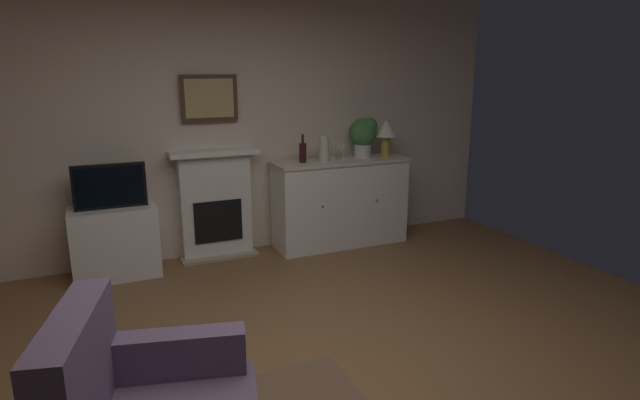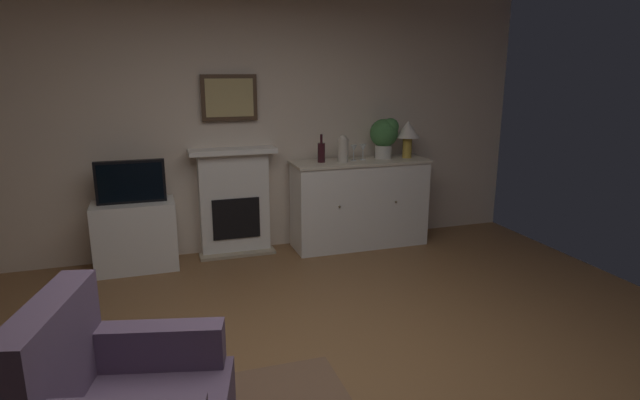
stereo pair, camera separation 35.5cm
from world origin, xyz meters
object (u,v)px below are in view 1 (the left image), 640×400
(framed_picture, at_px, (209,98))
(potted_plant_small, at_px, (364,134))
(sideboard_cabinet, at_px, (340,202))
(wine_bottle, at_px, (303,152))
(fireplace_unit, at_px, (216,204))
(vase_decorative, at_px, (324,149))
(tv_set, at_px, (110,186))
(tv_cabinet, at_px, (115,242))
(table_lamp, at_px, (386,131))
(wine_glass_left, at_px, (334,149))
(wine_glass_center, at_px, (343,148))

(framed_picture, relative_size, potted_plant_small, 1.28)
(sideboard_cabinet, relative_size, wine_bottle, 5.04)
(fireplace_unit, height_order, wine_bottle, wine_bottle)
(framed_picture, height_order, wine_bottle, framed_picture)
(vase_decorative, distance_m, tv_set, 2.09)
(vase_decorative, relative_size, tv_cabinet, 0.37)
(table_lamp, xyz_separation_m, vase_decorative, (-0.76, -0.05, -0.14))
(potted_plant_small, bearing_deg, vase_decorative, -169.43)
(fireplace_unit, distance_m, tv_set, 1.04)
(table_lamp, distance_m, tv_set, 2.86)
(wine_bottle, relative_size, vase_decorative, 1.03)
(wine_bottle, xyz_separation_m, tv_cabinet, (-1.86, 0.00, -0.71))
(framed_picture, bearing_deg, tv_set, -166.69)
(sideboard_cabinet, height_order, wine_glass_left, wine_glass_left)
(tv_set, bearing_deg, tv_cabinet, 90.00)
(wine_bottle, xyz_separation_m, potted_plant_small, (0.73, 0.03, 0.15))
(sideboard_cabinet, height_order, tv_set, tv_set)
(wine_glass_left, bearing_deg, tv_cabinet, 179.96)
(tv_cabinet, bearing_deg, wine_bottle, -0.12)
(wine_glass_center, height_order, vase_decorative, vase_decorative)
(table_lamp, xyz_separation_m, wine_bottle, (-0.97, 0.01, -0.17))
(fireplace_unit, distance_m, wine_glass_center, 1.46)
(sideboard_cabinet, relative_size, vase_decorative, 5.20)
(potted_plant_small, bearing_deg, sideboard_cabinet, -171.29)
(fireplace_unit, bearing_deg, tv_set, -169.23)
(fireplace_unit, relative_size, framed_picture, 2.00)
(table_lamp, height_order, wine_glass_left, table_lamp)
(wine_glass_left, xyz_separation_m, tv_cabinet, (-2.22, 0.00, -0.73))
(sideboard_cabinet, height_order, tv_cabinet, sideboard_cabinet)
(wine_glass_left, xyz_separation_m, potted_plant_small, (0.37, 0.03, 0.13))
(framed_picture, height_order, table_lamp, framed_picture)
(wine_glass_left, bearing_deg, vase_decorative, -156.06)
(wine_bottle, xyz_separation_m, wine_glass_left, (0.36, 0.00, 0.01))
(vase_decorative, xyz_separation_m, tv_cabinet, (-2.08, 0.06, -0.75))
(wine_glass_center, height_order, potted_plant_small, potted_plant_small)
(fireplace_unit, distance_m, potted_plant_small, 1.74)
(wine_bottle, distance_m, potted_plant_small, 0.74)
(table_lamp, relative_size, tv_set, 0.65)
(wine_glass_center, height_order, tv_set, wine_glass_center)
(table_lamp, height_order, potted_plant_small, potted_plant_small)
(wine_glass_left, distance_m, tv_cabinet, 2.34)
(sideboard_cabinet, bearing_deg, wine_bottle, 178.50)
(tv_cabinet, relative_size, tv_set, 1.21)
(sideboard_cabinet, bearing_deg, potted_plant_small, 8.71)
(framed_picture, relative_size, vase_decorative, 1.96)
(framed_picture, bearing_deg, tv_cabinet, -167.99)
(table_lamp, xyz_separation_m, wine_glass_center, (-0.51, 0.02, -0.16))
(framed_picture, xyz_separation_m, wine_glass_left, (1.24, -0.21, -0.54))
(potted_plant_small, bearing_deg, wine_glass_center, -175.28)
(sideboard_cabinet, relative_size, wine_glass_left, 8.86)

